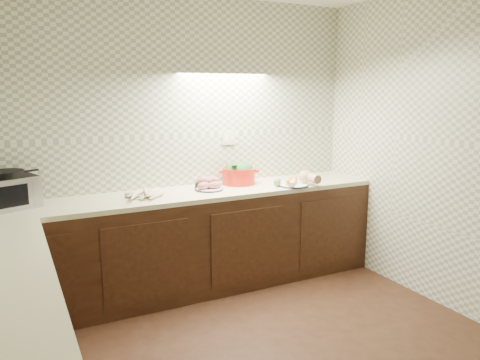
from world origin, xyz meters
name	(u,v)px	position (x,y,z in m)	size (l,w,h in m)	color
room	(277,118)	(0.00, 0.00, 1.63)	(3.60, 3.60, 2.60)	black
counter	(134,292)	(-0.68, 0.68, 0.45)	(3.60, 3.60, 0.90)	black
toaster_oven	(7,191)	(-1.39, 1.60, 1.03)	(0.49, 0.43, 0.29)	black
parsnip_pile	(136,196)	(-0.46, 1.44, 0.93)	(0.37, 0.36, 0.07)	beige
sweet_potato_plate	(209,185)	(0.22, 1.51, 0.94)	(0.25, 0.25, 0.12)	#171D3B
onion_bowl	(202,184)	(0.20, 1.62, 0.94)	(0.13, 0.13, 0.10)	black
dutch_oven	(239,173)	(0.58, 1.63, 1.01)	(0.39, 0.39, 0.22)	red
veg_plate	(298,180)	(1.05, 1.32, 0.95)	(0.41, 0.29, 0.13)	#171D3B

